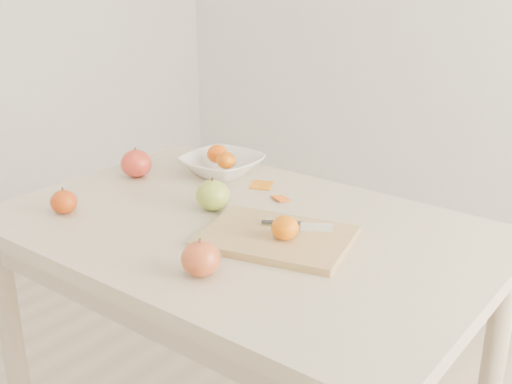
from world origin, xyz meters
The scene contains 13 objects.
table centered at (0.00, 0.00, 0.65)m, with size 1.20×0.80×0.75m.
cutting_board centered at (0.12, -0.03, 0.76)m, with size 0.33×0.24×0.02m, color tan.
board_tangerine centered at (0.15, -0.04, 0.80)m, with size 0.06×0.06×0.05m, color orange.
fruit_bowl centered at (-0.29, 0.25, 0.78)m, with size 0.23×0.23×0.06m, color white.
bowl_tangerine_near centered at (-0.31, 0.26, 0.81)m, with size 0.06×0.06×0.06m, color #D45D07.
bowl_tangerine_far centered at (-0.26, 0.24, 0.80)m, with size 0.06×0.06×0.05m, color #C95507.
orange_peel_a centered at (-0.12, 0.24, 0.75)m, with size 0.06×0.04×0.00m, color orange.
orange_peel_b centered at (-0.02, 0.19, 0.75)m, with size 0.04×0.04×0.00m, color #E65B10.
paring_knife centered at (0.17, 0.04, 0.78)m, with size 0.16×0.09×0.01m.
apple_green centered at (-0.12, 0.03, 0.79)m, with size 0.09×0.09×0.08m, color olive.
apple_red_b centered at (-0.47, 0.08, 0.79)m, with size 0.09×0.09×0.08m, color maroon.
apple_red_d centered at (-0.40, -0.22, 0.78)m, with size 0.07×0.07×0.06m, color #8C0B03.
apple_red_e centered at (0.09, -0.25, 0.79)m, with size 0.08×0.08×0.07m, color #A12E1E.
Camera 1 is at (0.90, -1.12, 1.38)m, focal length 45.00 mm.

